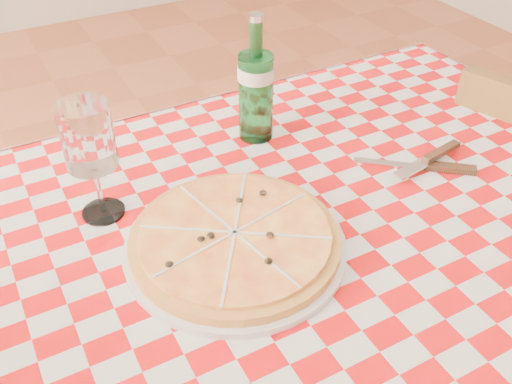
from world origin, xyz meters
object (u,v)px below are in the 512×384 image
dining_table (285,288)px  wine_glass (93,163)px  pizza_plate (235,239)px  water_bottle (256,79)px

dining_table → wine_glass: 0.35m
pizza_plate → water_bottle: bearing=56.1°
water_bottle → wine_glass: size_ratio=1.21×
dining_table → pizza_plate: size_ratio=3.76×
pizza_plate → wine_glass: size_ratio=1.68×
water_bottle → wine_glass: 0.33m
pizza_plate → water_bottle: water_bottle is taller
pizza_plate → dining_table: bearing=-17.7°
dining_table → water_bottle: (0.10, 0.28, 0.21)m
dining_table → wine_glass: size_ratio=6.30×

